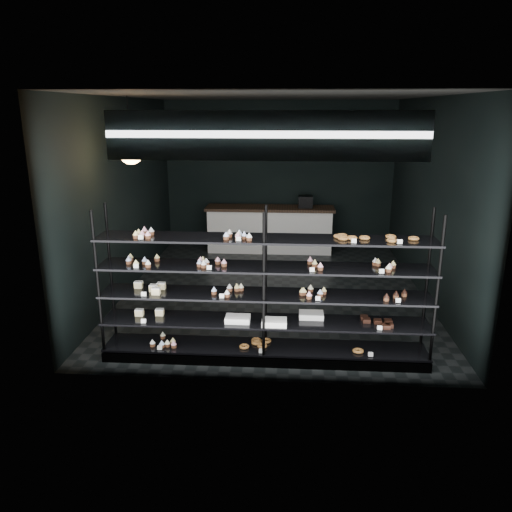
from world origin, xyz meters
name	(u,v)px	position (x,y,z in m)	size (l,w,h in m)	color
room	(274,199)	(0.00, 0.00, 1.60)	(5.01, 6.01, 3.20)	black
display_shelf	(262,312)	(-0.06, -2.45, 0.63)	(4.00, 0.50, 1.91)	black
signage	(266,136)	(0.00, -2.93, 2.75)	(3.30, 0.05, 0.50)	#0D1645
pendant_lamp	(131,152)	(-1.90, -1.40, 2.45)	(0.32, 0.32, 0.89)	black
service_counter	(270,229)	(-0.16, 2.50, 0.50)	(2.76, 0.65, 1.23)	silver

